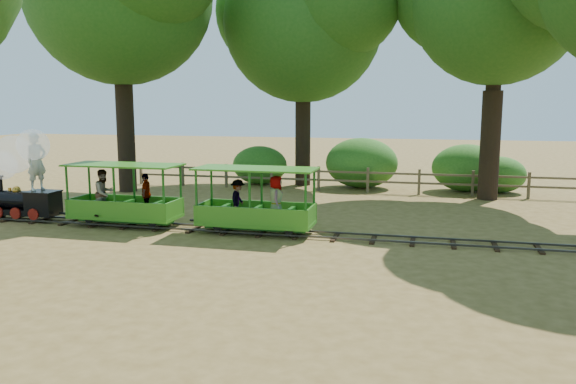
% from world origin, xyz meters
% --- Properties ---
extents(ground, '(90.00, 90.00, 0.00)m').
position_xyz_m(ground, '(0.00, 0.00, 0.00)').
color(ground, '#9F8144').
rests_on(ground, ground).
extents(track, '(22.00, 1.00, 0.10)m').
position_xyz_m(track, '(0.00, 0.00, 0.07)').
color(track, '#3F3D3A').
rests_on(track, ground).
extents(locomotive, '(2.45, 1.15, 2.81)m').
position_xyz_m(locomotive, '(-8.67, 0.08, 1.60)').
color(locomotive, black).
rests_on(locomotive, ground).
extents(carriage_front, '(3.28, 1.45, 1.70)m').
position_xyz_m(carriage_front, '(-5.16, -0.07, 0.79)').
color(carriage_front, '#37851D').
rests_on(carriage_front, track).
extents(carriage_rear, '(3.28, 1.34, 1.70)m').
position_xyz_m(carriage_rear, '(-1.18, 0.01, 0.77)').
color(carriage_rear, '#37851D').
rests_on(carriage_rear, track).
extents(oak_nc, '(8.42, 7.41, 10.30)m').
position_xyz_m(oak_nc, '(-2.03, 9.59, 7.28)').
color(oak_nc, '#2D2116').
rests_on(oak_nc, ground).
extents(fence, '(18.10, 0.10, 1.00)m').
position_xyz_m(fence, '(0.00, 8.00, 0.58)').
color(fence, brown).
rests_on(fence, ground).
extents(shrub_west, '(2.44, 1.87, 1.69)m').
position_xyz_m(shrub_west, '(-3.90, 9.30, 0.84)').
color(shrub_west, '#2D6B1E').
rests_on(shrub_west, ground).
extents(shrub_mid_w, '(3.04, 2.34, 2.11)m').
position_xyz_m(shrub_mid_w, '(0.58, 9.30, 1.05)').
color(shrub_mid_w, '#2D6B1E').
rests_on(shrub_mid_w, ground).
extents(shrub_mid_e, '(2.09, 1.60, 1.44)m').
position_xyz_m(shrub_mid_e, '(6.08, 9.30, 0.72)').
color(shrub_mid_e, '#2D6B1E').
rests_on(shrub_mid_e, ground).
extents(shrub_east, '(2.77, 2.13, 1.92)m').
position_xyz_m(shrub_east, '(4.84, 9.30, 0.96)').
color(shrub_east, '#2D6B1E').
rests_on(shrub_east, ground).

